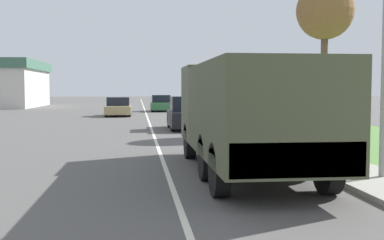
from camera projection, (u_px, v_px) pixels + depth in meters
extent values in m
plane|color=#565451|center=(146.00, 114.00, 40.31)|extent=(180.00, 180.00, 0.00)
cube|color=silver|center=(146.00, 114.00, 40.31)|extent=(0.12, 120.00, 0.00)
cube|color=#9E9B93|center=(199.00, 113.00, 40.81)|extent=(1.80, 120.00, 0.12)
cube|color=#56843D|center=(250.00, 113.00, 41.31)|extent=(7.00, 120.00, 0.02)
cube|color=#474C38|center=(225.00, 103.00, 14.65)|extent=(2.49, 2.20, 2.21)
cube|color=#4C5138|center=(257.00, 110.00, 10.76)|extent=(2.49, 5.66, 2.12)
cube|color=#474C38|center=(298.00, 160.00, 8.05)|extent=(2.36, 0.10, 0.60)
cube|color=red|center=(243.00, 149.00, 7.91)|extent=(0.12, 0.06, 0.12)
cube|color=red|center=(352.00, 147.00, 8.12)|extent=(0.12, 0.06, 0.12)
cylinder|color=black|center=(190.00, 141.00, 14.49)|extent=(0.30, 1.07, 1.07)
cylinder|color=black|center=(261.00, 140.00, 14.74)|extent=(0.30, 1.07, 1.07)
cylinder|color=black|center=(219.00, 170.00, 9.30)|extent=(0.30, 1.07, 1.07)
cylinder|color=black|center=(328.00, 168.00, 9.55)|extent=(0.30, 1.07, 1.07)
cylinder|color=black|center=(207.00, 157.00, 10.98)|extent=(0.30, 1.07, 1.07)
cylinder|color=black|center=(299.00, 156.00, 11.23)|extent=(0.30, 1.07, 1.07)
cube|color=black|center=(187.00, 118.00, 24.91)|extent=(1.90, 4.08, 0.76)
cube|color=black|center=(187.00, 104.00, 24.94)|extent=(1.67, 1.84, 0.77)
cylinder|color=black|center=(169.00, 121.00, 26.12)|extent=(0.20, 0.64, 0.64)
cylinder|color=black|center=(200.00, 121.00, 26.31)|extent=(0.20, 0.64, 0.64)
cylinder|color=black|center=(173.00, 125.00, 23.53)|extent=(0.20, 0.64, 0.64)
cylinder|color=black|center=(207.00, 125.00, 23.73)|extent=(0.20, 0.64, 0.64)
cube|color=tan|center=(118.00, 110.00, 37.02)|extent=(1.92, 4.05, 0.62)
cube|color=black|center=(118.00, 101.00, 37.06)|extent=(1.69, 1.82, 0.65)
cylinder|color=black|center=(108.00, 111.00, 38.22)|extent=(0.20, 0.64, 0.64)
cylinder|color=black|center=(130.00, 111.00, 38.41)|extent=(0.20, 0.64, 0.64)
cylinder|color=black|center=(106.00, 113.00, 35.65)|extent=(0.20, 0.64, 0.64)
cylinder|color=black|center=(129.00, 113.00, 35.84)|extent=(0.20, 0.64, 0.64)
cube|color=#336B3D|center=(161.00, 106.00, 44.74)|extent=(1.89, 4.00, 0.65)
cube|color=black|center=(161.00, 99.00, 44.77)|extent=(1.66, 1.80, 0.68)
cylinder|color=black|center=(152.00, 107.00, 45.92)|extent=(0.20, 0.64, 0.64)
cylinder|color=black|center=(169.00, 107.00, 46.11)|extent=(0.20, 0.64, 0.64)
cylinder|color=black|center=(152.00, 108.00, 43.38)|extent=(0.20, 0.64, 0.64)
cylinder|color=black|center=(171.00, 108.00, 43.58)|extent=(0.20, 0.64, 0.64)
cylinder|color=brown|center=(324.00, 80.00, 23.18)|extent=(0.33, 0.33, 5.04)
sphere|color=brown|center=(325.00, 11.00, 22.97)|extent=(2.74, 2.74, 2.74)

